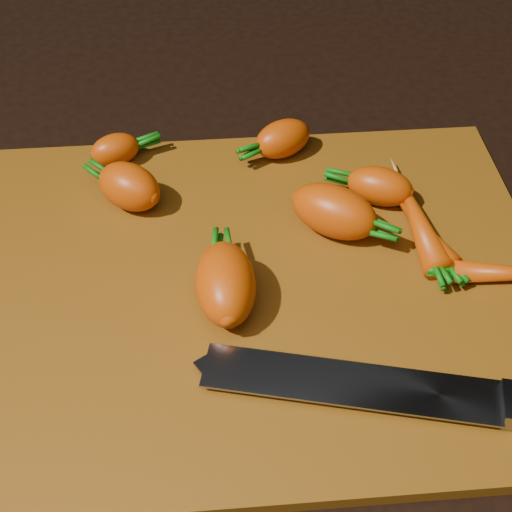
{
  "coord_description": "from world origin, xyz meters",
  "views": [
    {
      "loc": [
        -0.03,
        -0.41,
        0.46
      ],
      "look_at": [
        0.0,
        0.01,
        0.03
      ],
      "focal_mm": 50.0,
      "sensor_mm": 36.0,
      "label": 1
    }
  ],
  "objects": [
    {
      "name": "cutting_board",
      "position": [
        0.0,
        0.0,
        0.01
      ],
      "size": [
        0.5,
        0.4,
        0.01
      ],
      "primitive_type": "cube",
      "color": "brown",
      "rests_on": "ground"
    },
    {
      "name": "carrot_3",
      "position": [
        0.04,
        0.17,
        0.03
      ],
      "size": [
        0.07,
        0.06,
        0.04
      ],
      "primitive_type": "ellipsoid",
      "rotation": [
        0.0,
        0.0,
        3.6
      ],
      "color": "#CE4708",
      "rests_on": "cutting_board"
    },
    {
      "name": "ground",
      "position": [
        0.0,
        0.0,
        -0.01
      ],
      "size": [
        2.0,
        2.0,
        0.01
      ],
      "primitive_type": "cube",
      "color": "black"
    },
    {
      "name": "carrot_1",
      "position": [
        0.07,
        0.05,
        0.04
      ],
      "size": [
        0.09,
        0.08,
        0.05
      ],
      "primitive_type": "ellipsoid",
      "rotation": [
        0.0,
        0.0,
        -0.61
      ],
      "color": "#CE4708",
      "rests_on": "cutting_board"
    },
    {
      "name": "knife",
      "position": [
        0.08,
        -0.12,
        0.02
      ],
      "size": [
        0.35,
        0.11,
        0.02
      ],
      "rotation": [
        0.0,
        0.0,
        -0.24
      ],
      "color": "gray",
      "rests_on": "cutting_board"
    },
    {
      "name": "carrot_5",
      "position": [
        0.12,
        0.09,
        0.03
      ],
      "size": [
        0.07,
        0.06,
        0.04
      ],
      "primitive_type": "ellipsoid",
      "rotation": [
        0.0,
        0.0,
        2.71
      ],
      "color": "#CE4708",
      "rests_on": "cutting_board"
    },
    {
      "name": "carrot_4",
      "position": [
        -0.13,
        0.17,
        0.03
      ],
      "size": [
        0.06,
        0.05,
        0.03
      ],
      "primitive_type": "ellipsoid",
      "rotation": [
        0.0,
        0.0,
        0.37
      ],
      "color": "#CE4708",
      "rests_on": "cutting_board"
    },
    {
      "name": "carrot_0",
      "position": [
        -0.11,
        0.1,
        0.03
      ],
      "size": [
        0.08,
        0.07,
        0.04
      ],
      "primitive_type": "ellipsoid",
      "rotation": [
        0.0,
        0.0,
        2.48
      ],
      "color": "#CE4708",
      "rests_on": "cutting_board"
    },
    {
      "name": "carrot_8",
      "position": [
        0.15,
        0.03,
        0.02
      ],
      "size": [
        0.05,
        0.09,
        0.02
      ],
      "primitive_type": "ellipsoid",
      "rotation": [
        0.0,
        0.0,
        1.85
      ],
      "color": "#CE4708",
      "rests_on": "cutting_board"
    },
    {
      "name": "carrot_6",
      "position": [
        0.15,
        0.05,
        0.03
      ],
      "size": [
        0.03,
        0.13,
        0.03
      ],
      "primitive_type": "ellipsoid",
      "rotation": [
        0.0,
        0.0,
        1.63
      ],
      "color": "#CE4708",
      "rests_on": "cutting_board"
    },
    {
      "name": "carrot_2",
      "position": [
        -0.03,
        -0.02,
        0.04
      ],
      "size": [
        0.05,
        0.08,
        0.05
      ],
      "primitive_type": "ellipsoid",
      "rotation": [
        0.0,
        0.0,
        1.59
      ],
      "color": "#CE4708",
      "rests_on": "cutting_board"
    }
  ]
}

